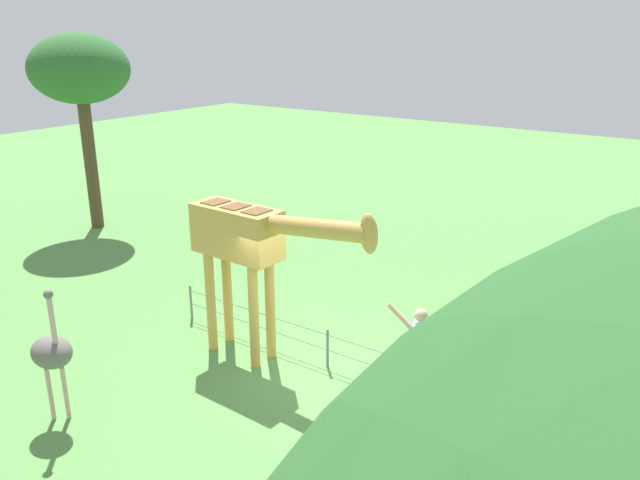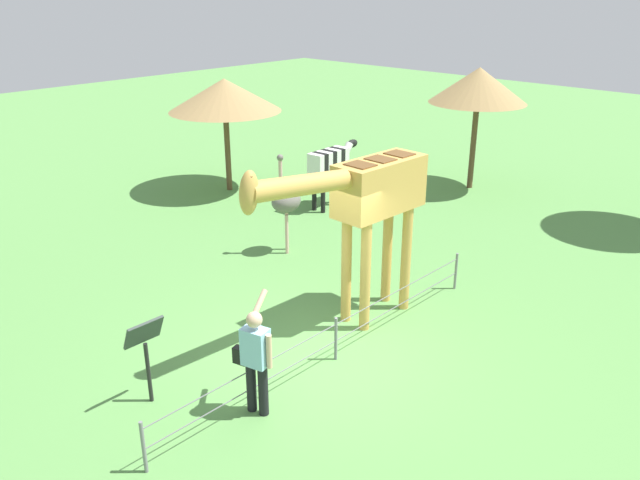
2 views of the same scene
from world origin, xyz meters
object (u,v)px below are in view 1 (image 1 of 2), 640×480
giraffe (250,243)px  info_sign (434,398)px  tree_west (80,72)px  ostrich (52,352)px  visitor (419,347)px

giraffe → info_sign: size_ratio=2.90×
tree_west → ostrich: bearing=-39.5°
ostrich → tree_west: tree_west is taller
giraffe → visitor: bearing=11.2°
giraffe → info_sign: 4.22m
visitor → tree_west: size_ratio=0.29×
visitor → tree_west: (-12.38, 2.82, 3.75)m
giraffe → info_sign: giraffe is taller
visitor → info_sign: visitor is taller
visitor → ostrich: 5.77m
giraffe → visitor: (3.06, 0.61, -1.37)m
ostrich → info_sign: (5.18, 2.55, -0.23)m
giraffe → tree_west: size_ratio=0.67×
visitor → tree_west: bearing=167.2°
tree_west → info_sign: bearing=-17.2°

